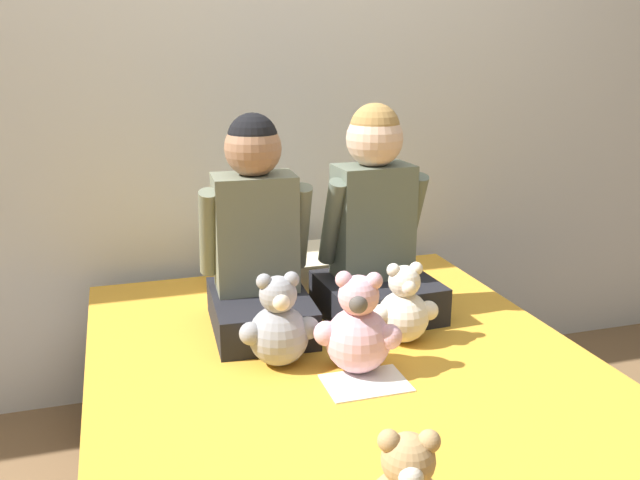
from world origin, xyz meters
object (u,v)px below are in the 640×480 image
at_px(child_on_left, 257,242).
at_px(sign_card, 366,383).
at_px(bed, 361,470).
at_px(teddy_bear_held_by_left_child, 279,326).
at_px(pillow_at_headboard, 286,269).
at_px(child_on_right, 375,229).
at_px(teddy_bear_between_children, 358,330).
at_px(teddy_bear_held_by_right_child, 404,309).

distance_m(child_on_left, sign_card, 0.55).
height_order(bed, teddy_bear_held_by_left_child, teddy_bear_held_by_left_child).
distance_m(teddy_bear_held_by_left_child, sign_card, 0.28).
height_order(teddy_bear_held_by_left_child, pillow_at_headboard, teddy_bear_held_by_left_child).
distance_m(bed, child_on_right, 0.72).
distance_m(teddy_bear_between_children, sign_card, 0.14).
relative_size(child_on_right, teddy_bear_held_by_left_child, 2.56).
bearing_deg(bed, pillow_at_headboard, 90.00).
distance_m(teddy_bear_held_by_right_child, teddy_bear_between_children, 0.23).
xyz_separation_m(teddy_bear_held_by_right_child, sign_card, (-0.19, -0.21, -0.10)).
bearing_deg(pillow_at_headboard, child_on_right, -58.45).
bearing_deg(pillow_at_headboard, child_on_left, -117.80).
relative_size(child_on_left, teddy_bear_held_by_left_child, 2.49).
height_order(child_on_left, sign_card, child_on_left).
bearing_deg(child_on_left, pillow_at_headboard, 64.83).
xyz_separation_m(teddy_bear_held_by_left_child, pillow_at_headboard, (0.17, 0.60, -0.05)).
relative_size(bed, teddy_bear_held_by_left_child, 7.48).
relative_size(child_on_left, child_on_right, 0.97).
bearing_deg(child_on_right, child_on_left, 176.04).
bearing_deg(child_on_left, teddy_bear_between_children, -61.09).
height_order(child_on_left, teddy_bear_between_children, child_on_left).
relative_size(child_on_right, sign_card, 3.15).
relative_size(teddy_bear_between_children, sign_card, 1.31).
bearing_deg(pillow_at_headboard, teddy_bear_between_children, -88.74).
xyz_separation_m(child_on_right, teddy_bear_held_by_right_child, (0.00, -0.23, -0.18)).
distance_m(child_on_right, teddy_bear_held_by_left_child, 0.49).
xyz_separation_m(pillow_at_headboard, sign_card, (0.01, -0.78, -0.05)).
distance_m(pillow_at_headboard, sign_card, 0.78).
distance_m(child_on_left, teddy_bear_between_children, 0.45).
distance_m(teddy_bear_held_by_right_child, pillow_at_headboard, 0.60).
relative_size(child_on_left, pillow_at_headboard, 1.37).
relative_size(teddy_bear_between_children, pillow_at_headboard, 0.58).
height_order(teddy_bear_held_by_left_child, teddy_bear_held_by_right_child, teddy_bear_held_by_left_child).
bearing_deg(bed, child_on_right, 65.82).
height_order(teddy_bear_held_by_right_child, pillow_at_headboard, teddy_bear_held_by_right_child).
relative_size(teddy_bear_held_by_left_child, teddy_bear_held_by_right_child, 1.09).
bearing_deg(child_on_right, teddy_bear_held_by_left_child, -147.20).
height_order(child_on_left, pillow_at_headboard, child_on_left).
bearing_deg(teddy_bear_between_children, bed, -76.38).
height_order(teddy_bear_held_by_left_child, teddy_bear_between_children, teddy_bear_between_children).
height_order(teddy_bear_held_by_right_child, sign_card, teddy_bear_held_by_right_child).
relative_size(teddy_bear_held_by_right_child, teddy_bear_between_children, 0.87).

